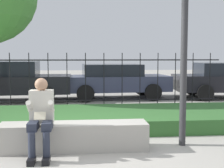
{
  "coord_description": "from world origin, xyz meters",
  "views": [
    {
      "loc": [
        -0.12,
        -5.34,
        1.63
      ],
      "look_at": [
        0.76,
        3.61,
        0.82
      ],
      "focal_mm": 50.0,
      "sensor_mm": 36.0,
      "label": 1
    }
  ],
  "objects_px": {
    "person_seated_reader": "(41,114)",
    "car_parked_left": "(7,80)",
    "stone_bench": "(74,138)",
    "car_parked_center": "(115,80)",
    "street_lamp": "(185,11)"
  },
  "relations": [
    {
      "from": "person_seated_reader",
      "to": "car_parked_center",
      "type": "height_order",
      "value": "car_parked_center"
    },
    {
      "from": "stone_bench",
      "to": "car_parked_center",
      "type": "height_order",
      "value": "car_parked_center"
    },
    {
      "from": "stone_bench",
      "to": "street_lamp",
      "type": "distance_m",
      "value": 2.97
    },
    {
      "from": "car_parked_left",
      "to": "person_seated_reader",
      "type": "bearing_deg",
      "value": -73.64
    },
    {
      "from": "stone_bench",
      "to": "car_parked_center",
      "type": "distance_m",
      "value": 6.64
    },
    {
      "from": "street_lamp",
      "to": "stone_bench",
      "type": "bearing_deg",
      "value": -177.04
    },
    {
      "from": "stone_bench",
      "to": "street_lamp",
      "type": "height_order",
      "value": "street_lamp"
    },
    {
      "from": "car_parked_left",
      "to": "car_parked_center",
      "type": "height_order",
      "value": "car_parked_left"
    },
    {
      "from": "person_seated_reader",
      "to": "car_parked_center",
      "type": "relative_size",
      "value": 0.31
    },
    {
      "from": "person_seated_reader",
      "to": "car_parked_left",
      "type": "relative_size",
      "value": 0.29
    },
    {
      "from": "stone_bench",
      "to": "person_seated_reader",
      "type": "xyz_separation_m",
      "value": [
        -0.52,
        -0.3,
        0.49
      ]
    },
    {
      "from": "car_parked_left",
      "to": "street_lamp",
      "type": "height_order",
      "value": "street_lamp"
    },
    {
      "from": "person_seated_reader",
      "to": "street_lamp",
      "type": "xyz_separation_m",
      "value": [
        2.48,
        0.4,
        1.73
      ]
    },
    {
      "from": "car_parked_left",
      "to": "car_parked_center",
      "type": "bearing_deg",
      "value": 4.64
    },
    {
      "from": "car_parked_center",
      "to": "stone_bench",
      "type": "bearing_deg",
      "value": -105.56
    }
  ]
}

